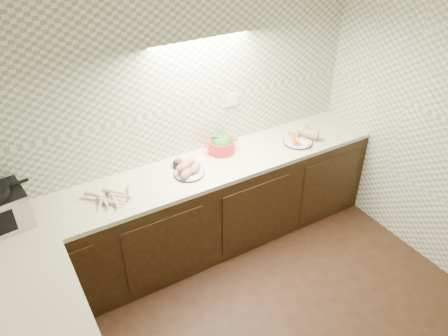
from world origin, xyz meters
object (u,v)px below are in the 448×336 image
sweet_potato_plate (188,170)px  onion_bowl (180,163)px  parsnip_pile (120,195)px  dutch_oven (221,144)px  veg_plate (300,135)px

sweet_potato_plate → onion_bowl: bearing=94.2°
parsnip_pile → onion_bowl: size_ratio=2.87×
parsnip_pile → sweet_potato_plate: 0.61m
sweet_potato_plate → dutch_oven: 0.47m
onion_bowl → dutch_oven: size_ratio=0.42×
parsnip_pile → onion_bowl: 0.62m
sweet_potato_plate → veg_plate: size_ratio=0.72×
parsnip_pile → sweet_potato_plate: (0.61, 0.02, 0.02)m
sweet_potato_plate → veg_plate: bearing=-1.0°
parsnip_pile → dutch_oven: (1.04, 0.19, 0.05)m
sweet_potato_plate → veg_plate: 1.20m
dutch_oven → veg_plate: (0.76, -0.19, -0.04)m
onion_bowl → veg_plate: bearing=-7.5°
parsnip_pile → veg_plate: veg_plate is taller
veg_plate → onion_bowl: bearing=172.5°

